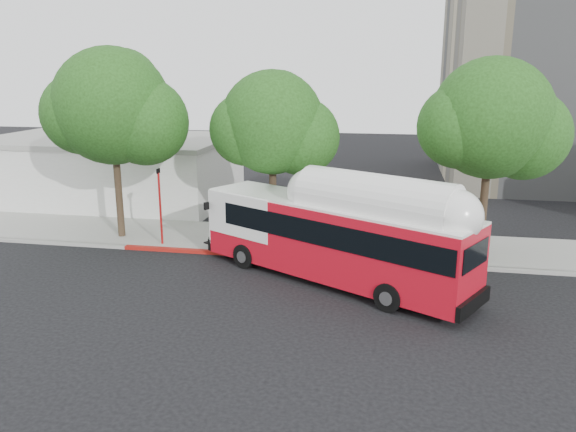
% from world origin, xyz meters
% --- Properties ---
extents(ground, '(120.00, 120.00, 0.00)m').
position_xyz_m(ground, '(0.00, 0.00, 0.00)').
color(ground, black).
rests_on(ground, ground).
extents(sidewalk, '(60.00, 5.00, 0.15)m').
position_xyz_m(sidewalk, '(0.00, 6.50, 0.07)').
color(sidewalk, gray).
rests_on(sidewalk, ground).
extents(curb_strip, '(60.00, 0.30, 0.15)m').
position_xyz_m(curb_strip, '(0.00, 3.90, 0.07)').
color(curb_strip, gray).
rests_on(curb_strip, ground).
extents(red_curb_segment, '(10.00, 0.32, 0.16)m').
position_xyz_m(red_curb_segment, '(-3.00, 3.90, 0.08)').
color(red_curb_segment, maroon).
rests_on(red_curb_segment, ground).
extents(street_tree_left, '(6.67, 5.80, 9.74)m').
position_xyz_m(street_tree_left, '(-8.53, 5.56, 6.60)').
color(street_tree_left, '#2D2116').
rests_on(street_tree_left, ground).
extents(street_tree_mid, '(5.75, 5.00, 8.62)m').
position_xyz_m(street_tree_mid, '(-0.59, 6.06, 5.91)').
color(street_tree_mid, '#2D2116').
rests_on(street_tree_mid, ground).
extents(street_tree_right, '(6.21, 5.40, 9.18)m').
position_xyz_m(street_tree_right, '(9.44, 5.86, 6.26)').
color(street_tree_right, '#2D2116').
rests_on(street_tree_right, ground).
extents(low_commercial_bldg, '(16.20, 10.20, 4.25)m').
position_xyz_m(low_commercial_bldg, '(-14.00, 14.00, 2.15)').
color(low_commercial_bldg, silver).
rests_on(low_commercial_bldg, ground).
extents(transit_bus, '(12.34, 8.28, 3.82)m').
position_xyz_m(transit_bus, '(2.55, 1.34, 1.79)').
color(transit_bus, red).
rests_on(transit_bus, ground).
extents(signal_pole, '(0.11, 0.37, 3.95)m').
position_xyz_m(signal_pole, '(-6.36, 4.57, 2.02)').
color(signal_pole, '#B21313').
rests_on(signal_pole, ground).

